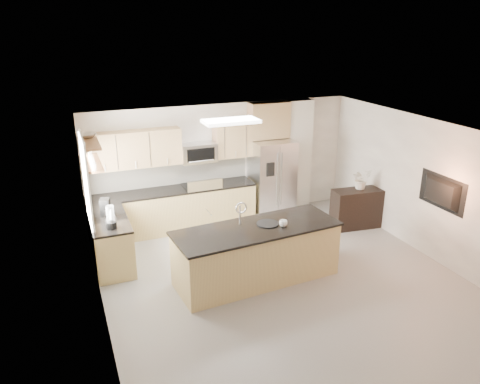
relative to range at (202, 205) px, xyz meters
name	(u,v)px	position (x,y,z in m)	size (l,w,h in m)	color
floor	(286,284)	(0.60, -2.92, -0.47)	(6.50, 6.50, 0.00)	gray
ceiling	(292,136)	(0.60, -2.92, 2.13)	(6.00, 6.50, 0.02)	white
wall_back	(222,162)	(0.60, 0.33, 0.83)	(6.00, 0.02, 2.60)	white
wall_front	(436,329)	(0.60, -6.17, 0.83)	(6.00, 0.02, 2.60)	white
wall_left	(98,245)	(-2.40, -2.92, 0.83)	(0.02, 6.50, 2.60)	white
wall_right	(434,191)	(3.60, -2.92, 0.83)	(0.02, 6.50, 2.60)	white
back_counter	(174,209)	(-0.63, 0.01, 0.00)	(3.55, 0.66, 1.44)	#D5BB75
left_counter	(111,241)	(-2.07, -1.07, -0.01)	(0.66, 1.50, 0.92)	#D5BB75
range	(202,205)	(0.00, 0.00, 0.00)	(0.76, 0.64, 1.14)	black
upper_cabinets	(165,146)	(-0.70, 0.16, 1.35)	(3.50, 0.33, 0.75)	tan
microwave	(198,153)	(0.00, 0.12, 1.16)	(0.76, 0.40, 0.40)	silver
refrigerator	(272,179)	(1.66, -0.05, 0.42)	(0.92, 0.78, 1.78)	silver
partition_column	(297,156)	(2.42, 0.18, 0.83)	(0.60, 0.30, 2.60)	silver
window	(86,182)	(-2.38, -1.07, 1.18)	(0.04, 1.15, 1.65)	white
shelf_lower	(92,163)	(-2.25, -0.97, 1.48)	(0.30, 1.20, 0.04)	brown
shelf_upper	(89,142)	(-2.25, -0.97, 1.85)	(0.30, 1.20, 0.04)	brown
ceiling_fixture	(231,121)	(0.20, -1.32, 2.09)	(1.00, 0.50, 0.06)	white
island	(257,253)	(0.19, -2.56, 0.02)	(2.93, 1.25, 1.41)	#D5BB75
credenza	(357,208)	(3.10, -1.33, -0.04)	(1.07, 0.45, 0.86)	black
cup	(283,223)	(0.62, -2.69, 0.57)	(0.14, 0.14, 0.11)	white
platter	(268,224)	(0.41, -2.51, 0.52)	(0.38, 0.38, 0.02)	black
blender	(111,219)	(-2.07, -1.55, 0.63)	(0.18, 0.18, 0.41)	black
kettle	(111,214)	(-2.02, -1.14, 0.55)	(0.19, 0.19, 0.24)	silver
coffee_maker	(105,207)	(-2.09, -0.90, 0.60)	(0.21, 0.24, 0.31)	black
bowl	(87,135)	(-2.25, -0.71, 1.91)	(0.39, 0.39, 0.10)	silver
flower_vase	(362,174)	(3.20, -1.27, 0.72)	(0.60, 0.52, 0.67)	silver
television	(438,193)	(3.51, -3.12, 0.88)	(1.08, 0.14, 0.62)	black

